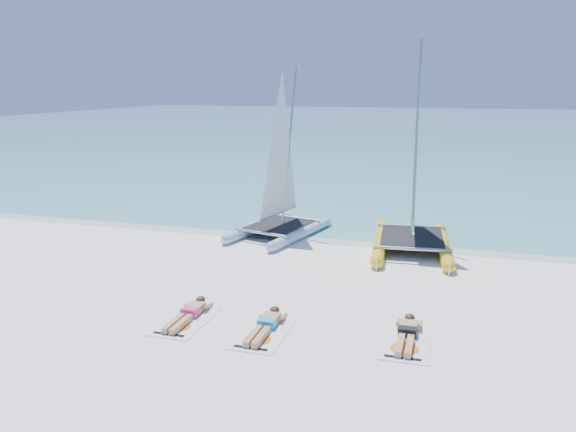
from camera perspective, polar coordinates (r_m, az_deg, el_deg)
name	(u,v)px	position (r m, az deg, el deg)	size (l,w,h in m)	color
ground	(309,298)	(13.83, 2.13, -8.37)	(140.00, 140.00, 0.00)	white
sea	(430,125)	(75.70, 14.26, 8.92)	(140.00, 115.00, 0.01)	#7DCAD1
wet_sand_strip	(350,240)	(18.93, 6.29, -2.45)	(140.00, 1.40, 0.01)	silver
catamaran_blue	(280,184)	(19.17, -0.80, 3.22)	(3.04, 4.70, 5.91)	#A5CAD9
catamaran_yellow	(414,181)	(18.24, 12.72, 3.50)	(2.77, 5.35, 6.71)	yellow
towel_a	(185,321)	(12.78, -10.40, -10.42)	(1.00, 1.85, 0.02)	white
sunbather_a	(189,313)	(12.89, -10.03, -9.65)	(0.37, 1.73, 0.26)	tan
towel_b	(263,333)	(12.02, -2.55, -11.77)	(1.00, 1.85, 0.02)	white
sunbather_b	(266,324)	(12.14, -2.26, -10.94)	(0.37, 1.73, 0.26)	tan
towel_c	(406,342)	(11.88, 11.90, -12.37)	(1.00, 1.85, 0.02)	white
sunbather_c	(407,333)	(12.01, 12.01, -11.51)	(0.37, 1.73, 0.26)	tan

